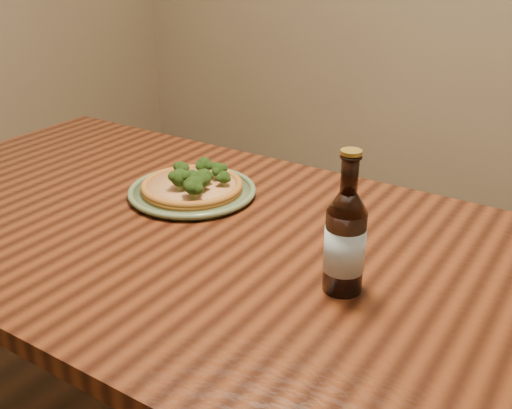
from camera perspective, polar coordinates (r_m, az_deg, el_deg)
The scene contains 4 objects.
table at distance 1.35m, azimuth -6.87°, elevation -5.28°, with size 1.60×0.90×0.75m.
plate at distance 1.44m, azimuth -6.09°, elevation 1.27°, with size 0.31×0.31×0.02m.
pizza at distance 1.43m, azimuth -6.03°, elevation 1.91°, with size 0.24×0.24×0.07m.
beer_bottle at distance 1.03m, azimuth 8.48°, elevation -3.42°, with size 0.07×0.07×0.26m.
Camera 1 is at (0.77, -0.79, 1.33)m, focal length 42.00 mm.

